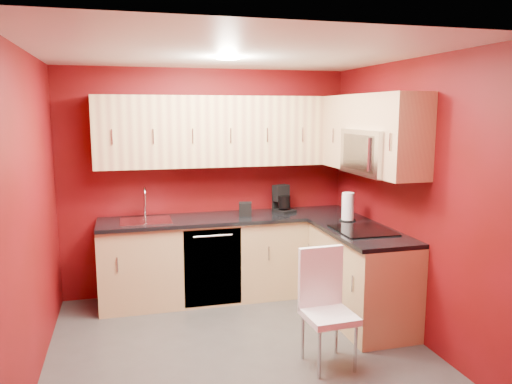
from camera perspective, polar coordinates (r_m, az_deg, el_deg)
name	(u,v)px	position (r m, az deg, el deg)	size (l,w,h in m)	color
floor	(237,346)	(4.59, -2.15, -17.15)	(3.20, 3.20, 0.00)	#43413F
ceiling	(235,53)	(4.14, -2.36, 15.62)	(3.20, 3.20, 0.00)	white
wall_back	(207,182)	(5.64, -5.61, 1.14)	(3.20, 3.20, 0.00)	maroon
wall_front	(296,256)	(2.78, 4.64, -7.25)	(3.20, 3.20, 0.00)	maroon
wall_left	(30,216)	(4.15, -24.37, -2.56)	(3.00, 3.00, 0.00)	maroon
wall_right	(406,198)	(4.79, 16.75, -0.64)	(3.00, 3.00, 0.00)	maroon
base_cabinets_back	(231,258)	(5.56, -2.92, -7.54)	(2.80, 0.60, 0.87)	tan
base_cabinets_right	(361,277)	(5.06, 11.88, -9.46)	(0.60, 1.30, 0.87)	tan
countertop_back	(231,218)	(5.44, -2.93, -2.99)	(2.80, 0.63, 0.04)	black
countertop_right	(362,232)	(4.91, 11.98, -4.50)	(0.63, 1.27, 0.04)	black
upper_cabinets_back	(227,131)	(5.45, -3.32, 6.96)	(2.80, 0.35, 0.75)	#E6CB82
upper_cabinets_right	(368,127)	(5.03, 12.72, 7.28)	(0.35, 1.55, 0.75)	#E6CB82
microwave	(377,152)	(4.81, 13.63, 4.45)	(0.42, 0.76, 0.42)	silver
cooktop	(363,230)	(4.88, 12.12, -4.31)	(0.50, 0.55, 0.01)	black
sink	(146,217)	(5.33, -12.48, -2.84)	(0.52, 0.42, 0.35)	silver
dishwasher_front	(213,268)	(5.25, -4.95, -8.61)	(0.60, 0.02, 0.82)	black
downlight	(228,58)	(4.43, -3.24, 15.00)	(0.20, 0.20, 0.01)	white
coffee_maker	(284,199)	(5.63, 3.25, -0.78)	(0.18, 0.24, 0.30)	black
napkin_holder	(245,209)	(5.44, -1.23, -1.98)	(0.14, 0.14, 0.15)	black
paper_towel	(348,207)	(5.27, 10.46, -1.66)	(0.17, 0.17, 0.29)	white
dining_chair	(329,310)	(4.13, 8.36, -13.17)	(0.38, 0.40, 0.95)	white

